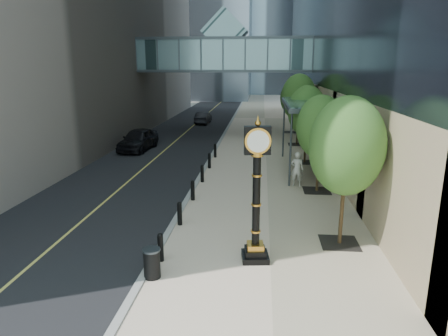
{
  "coord_description": "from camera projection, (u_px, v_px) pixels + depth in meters",
  "views": [
    {
      "loc": [
        0.59,
        -11.11,
        6.48
      ],
      "look_at": [
        -0.96,
        5.35,
        2.25
      ],
      "focal_mm": 32.0,
      "sensor_mm": 36.0,
      "label": 1
    }
  ],
  "objects": [
    {
      "name": "street_clock",
      "position": [
        256.0,
        202.0,
        13.15
      ],
      "size": [
        0.99,
        0.99,
        4.79
      ],
      "rotation": [
        0.0,
        0.0,
        0.11
      ],
      "color": "black",
      "rests_on": "sidewalk"
    },
    {
      "name": "car_near",
      "position": [
        138.0,
        139.0,
        31.58
      ],
      "size": [
        2.39,
        5.14,
        1.7
      ],
      "primitive_type": "imported",
      "rotation": [
        0.0,
        0.0,
        -0.08
      ],
      "color": "black",
      "rests_on": "road"
    },
    {
      "name": "curb",
      "position": [
        233.0,
        118.0,
        51.22
      ],
      "size": [
        0.25,
        180.0,
        0.07
      ],
      "primitive_type": "cube",
      "color": "gray",
      "rests_on": "ground"
    },
    {
      "name": "trash_bin",
      "position": [
        152.0,
        264.0,
        12.4
      ],
      "size": [
        0.65,
        0.65,
        0.9
      ],
      "primitive_type": "cylinder",
      "rotation": [
        0.0,
        0.0,
        0.29
      ],
      "color": "black",
      "rests_on": "sidewalk"
    },
    {
      "name": "entrance_canopy",
      "position": [
        309.0,
        105.0,
        24.52
      ],
      "size": [
        3.0,
        8.0,
        4.38
      ],
      "color": "#383F44",
      "rests_on": "ground"
    },
    {
      "name": "car_far",
      "position": [
        203.0,
        118.0,
        46.26
      ],
      "size": [
        1.56,
        4.06,
        1.32
      ],
      "primitive_type": "imported",
      "rotation": [
        0.0,
        0.0,
        3.1
      ],
      "color": "black",
      "rests_on": "road"
    },
    {
      "name": "sidewalk",
      "position": [
        265.0,
        118.0,
        50.86
      ],
      "size": [
        8.0,
        180.0,
        0.06
      ],
      "primitive_type": "cube",
      "color": "#C8B29A",
      "rests_on": "ground"
    },
    {
      "name": "street_trees",
      "position": [
        307.0,
        109.0,
        26.56
      ],
      "size": [
        2.85,
        28.55,
        5.86
      ],
      "color": "black",
      "rests_on": "sidewalk"
    },
    {
      "name": "road",
      "position": [
        203.0,
        118.0,
        51.59
      ],
      "size": [
        8.0,
        180.0,
        0.02
      ],
      "primitive_type": "cube",
      "color": "black",
      "rests_on": "ground"
    },
    {
      "name": "ground",
      "position": [
        239.0,
        281.0,
        12.37
      ],
      "size": [
        320.0,
        320.0,
        0.0
      ],
      "primitive_type": "plane",
      "color": "gray",
      "rests_on": "ground"
    },
    {
      "name": "bollard_row",
      "position": [
        198.0,
        182.0,
        21.17
      ],
      "size": [
        0.2,
        16.2,
        0.9
      ],
      "color": "black",
      "rests_on": "sidewalk"
    },
    {
      "name": "pedestrian",
      "position": [
        297.0,
        169.0,
        21.77
      ],
      "size": [
        0.78,
        0.58,
        1.93
      ],
      "primitive_type": "imported",
      "rotation": [
        0.0,
        0.0,
        2.96
      ],
      "color": "beige",
      "rests_on": "sidewalk"
    },
    {
      "name": "skywalk",
      "position": [
        225.0,
        53.0,
        37.74
      ],
      "size": [
        17.0,
        4.2,
        5.8
      ],
      "color": "#456B6E",
      "rests_on": "ground"
    }
  ]
}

